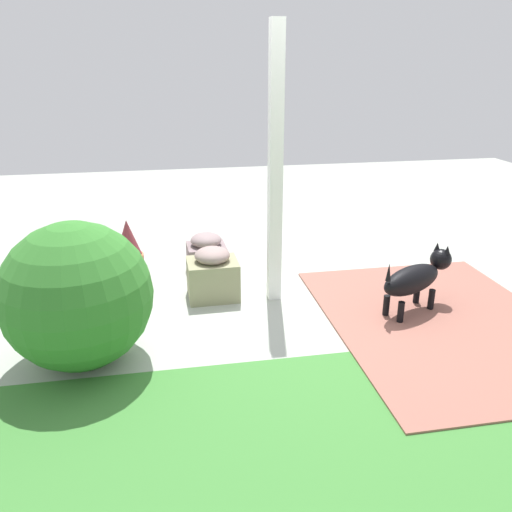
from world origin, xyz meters
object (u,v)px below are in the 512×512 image
at_px(stone_planter_nearest, 207,254).
at_px(round_shrub, 77,296).
at_px(dog, 416,278).
at_px(terracotta_pot_spiky, 129,252).
at_px(stone_planter_near, 213,275).
at_px(porch_pillar, 275,170).

distance_m(stone_planter_nearest, round_shrub, 1.81).
distance_m(stone_planter_nearest, dog, 2.02).
bearing_deg(terracotta_pot_spiky, round_shrub, 79.71).
relative_size(terracotta_pot_spiky, dog, 0.79).
bearing_deg(round_shrub, stone_planter_near, -138.35).
height_order(porch_pillar, round_shrub, porch_pillar).
xyz_separation_m(terracotta_pot_spiky, dog, (-2.38, 1.14, 0.03)).
bearing_deg(stone_planter_near, terracotta_pot_spiky, -35.96).
bearing_deg(porch_pillar, stone_planter_nearest, -52.04).
bearing_deg(terracotta_pot_spiky, dog, 154.45).
bearing_deg(porch_pillar, stone_planter_near, -11.26).
xyz_separation_m(stone_planter_near, dog, (-1.63, 0.60, 0.10)).
bearing_deg(porch_pillar, round_shrub, 27.15).
xyz_separation_m(round_shrub, terracotta_pot_spiky, (-0.26, -1.44, -0.23)).
distance_m(round_shrub, terracotta_pot_spiky, 1.48).
distance_m(terracotta_pot_spiky, dog, 2.64).
distance_m(stone_planter_near, terracotta_pot_spiky, 0.92).
bearing_deg(terracotta_pot_spiky, stone_planter_near, 144.04).
bearing_deg(dog, stone_planter_near, -20.05).
height_order(stone_planter_nearest, round_shrub, round_shrub).
bearing_deg(dog, porch_pillar, -24.00).
relative_size(stone_planter_nearest, dog, 0.54).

